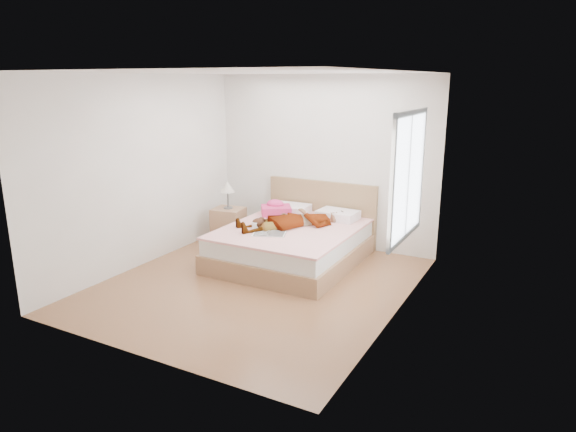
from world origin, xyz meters
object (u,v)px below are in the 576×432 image
at_px(coffee_mug, 255,226).
at_px(nightstand, 229,223).
at_px(woman, 295,218).
at_px(bed, 294,242).
at_px(towel, 276,209).
at_px(magazine, 269,233).
at_px(phone, 278,203).
at_px(plush_toy, 259,223).

xyz_separation_m(coffee_mug, nightstand, (-0.89, 0.63, -0.23)).
distance_m(woman, nightstand, 1.34).
relative_size(bed, nightstand, 2.11).
distance_m(bed, nightstand, 1.31).
distance_m(towel, nightstand, 0.83).
height_order(bed, towel, bed).
relative_size(coffee_mug, nightstand, 0.14).
bearing_deg(magazine, phone, 112.51).
relative_size(magazine, plush_toy, 2.01).
xyz_separation_m(woman, towel, (-0.52, 0.37, -0.02)).
xyz_separation_m(towel, magazine, (0.41, -0.92, -0.08)).
height_order(magazine, coffee_mug, coffee_mug).
bearing_deg(plush_toy, coffee_mug, -91.81).
relative_size(magazine, nightstand, 0.52).
bearing_deg(woman, coffee_mug, -90.45).
height_order(magazine, nightstand, nightstand).
height_order(towel, nightstand, nightstand).
relative_size(towel, plush_toy, 2.21).
bearing_deg(magazine, towel, 114.34).
distance_m(woman, plush_toy, 0.53).
bearing_deg(bed, woman, 98.02).
relative_size(bed, towel, 3.70).
bearing_deg(plush_toy, towel, 100.25).
distance_m(phone, coffee_mug, 0.85).
relative_size(phone, coffee_mug, 0.70).
height_order(towel, magazine, towel).
height_order(phone, nightstand, nightstand).
bearing_deg(magazine, plush_toy, 145.92).
bearing_deg(coffee_mug, towel, 99.06).
xyz_separation_m(towel, nightstand, (-0.77, -0.17, -0.28)).
height_order(bed, magazine, bed).
height_order(towel, plush_toy, towel).
bearing_deg(towel, nightstand, -167.39).
distance_m(woman, towel, 0.64).
bearing_deg(phone, woman, -87.06).
height_order(woman, towel, towel).
relative_size(woman, towel, 2.95).
distance_m(bed, plush_toy, 0.59).
bearing_deg(plush_toy, bed, 38.53).
relative_size(bed, magazine, 4.07).
xyz_separation_m(phone, plush_toy, (0.11, -0.76, -0.11)).
bearing_deg(nightstand, towel, 12.61).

